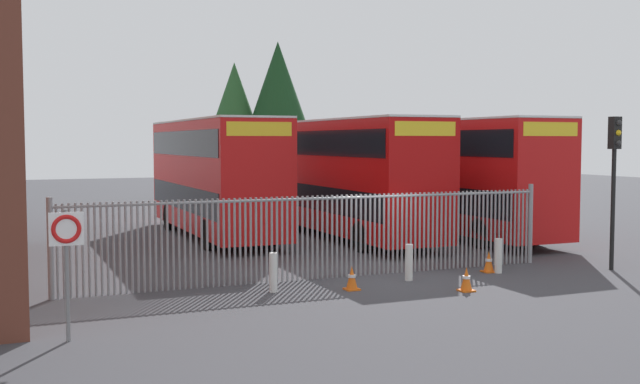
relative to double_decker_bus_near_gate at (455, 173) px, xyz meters
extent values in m
plane|color=#3D3D42|center=(-6.58, 1.68, -2.42)|extent=(100.00, 100.00, 0.00)
cylinder|color=gray|center=(-14.96, -6.32, -1.32)|extent=(0.06, 0.06, 2.20)
cylinder|color=gray|center=(-14.82, -6.32, -1.32)|extent=(0.06, 0.06, 2.20)
cylinder|color=gray|center=(-14.68, -6.32, -1.32)|extent=(0.06, 0.06, 2.20)
cylinder|color=gray|center=(-14.54, -6.32, -1.32)|extent=(0.06, 0.06, 2.20)
cylinder|color=gray|center=(-14.40, -6.32, -1.32)|extent=(0.06, 0.06, 2.20)
cylinder|color=gray|center=(-14.26, -6.32, -1.32)|extent=(0.06, 0.06, 2.20)
cylinder|color=gray|center=(-14.12, -6.32, -1.32)|extent=(0.06, 0.06, 2.20)
cylinder|color=gray|center=(-13.98, -6.32, -1.32)|extent=(0.06, 0.06, 2.20)
cylinder|color=gray|center=(-13.84, -6.32, -1.32)|extent=(0.06, 0.06, 2.20)
cylinder|color=gray|center=(-13.70, -6.32, -1.32)|extent=(0.06, 0.06, 2.20)
cylinder|color=gray|center=(-13.56, -6.32, -1.32)|extent=(0.06, 0.06, 2.20)
cylinder|color=gray|center=(-13.41, -6.32, -1.32)|extent=(0.06, 0.06, 2.20)
cylinder|color=gray|center=(-13.27, -6.32, -1.32)|extent=(0.06, 0.06, 2.20)
cylinder|color=gray|center=(-13.13, -6.32, -1.32)|extent=(0.06, 0.06, 2.20)
cylinder|color=gray|center=(-12.99, -6.32, -1.32)|extent=(0.06, 0.06, 2.20)
cylinder|color=gray|center=(-12.85, -6.32, -1.32)|extent=(0.06, 0.06, 2.20)
cylinder|color=gray|center=(-12.71, -6.32, -1.32)|extent=(0.06, 0.06, 2.20)
cylinder|color=gray|center=(-12.57, -6.32, -1.32)|extent=(0.06, 0.06, 2.20)
cylinder|color=gray|center=(-12.43, -6.32, -1.32)|extent=(0.06, 0.06, 2.20)
cylinder|color=gray|center=(-12.29, -6.32, -1.32)|extent=(0.06, 0.06, 2.20)
cylinder|color=gray|center=(-12.15, -6.32, -1.32)|extent=(0.06, 0.06, 2.20)
cylinder|color=gray|center=(-12.01, -6.32, -1.32)|extent=(0.06, 0.06, 2.20)
cylinder|color=gray|center=(-11.87, -6.32, -1.32)|extent=(0.06, 0.06, 2.20)
cylinder|color=gray|center=(-11.73, -6.32, -1.32)|extent=(0.06, 0.06, 2.20)
cylinder|color=gray|center=(-11.59, -6.32, -1.32)|extent=(0.06, 0.06, 2.20)
cylinder|color=gray|center=(-11.45, -6.32, -1.32)|extent=(0.06, 0.06, 2.20)
cylinder|color=gray|center=(-11.31, -6.32, -1.32)|extent=(0.06, 0.06, 2.20)
cylinder|color=gray|center=(-11.17, -6.32, -1.32)|extent=(0.06, 0.06, 2.20)
cylinder|color=gray|center=(-11.03, -6.32, -1.32)|extent=(0.06, 0.06, 2.20)
cylinder|color=gray|center=(-10.89, -6.32, -1.32)|extent=(0.06, 0.06, 2.20)
cylinder|color=gray|center=(-10.75, -6.32, -1.32)|extent=(0.06, 0.06, 2.20)
cylinder|color=gray|center=(-10.60, -6.32, -1.32)|extent=(0.06, 0.06, 2.20)
cylinder|color=gray|center=(-10.46, -6.32, -1.32)|extent=(0.06, 0.06, 2.20)
cylinder|color=gray|center=(-10.32, -6.32, -1.32)|extent=(0.06, 0.06, 2.20)
cylinder|color=gray|center=(-10.18, -6.32, -1.32)|extent=(0.06, 0.06, 2.20)
cylinder|color=gray|center=(-10.04, -6.32, -1.32)|extent=(0.06, 0.06, 2.20)
cylinder|color=gray|center=(-9.90, -6.32, -1.32)|extent=(0.06, 0.06, 2.20)
cylinder|color=gray|center=(-9.76, -6.32, -1.32)|extent=(0.06, 0.06, 2.20)
cylinder|color=gray|center=(-9.62, -6.32, -1.32)|extent=(0.06, 0.06, 2.20)
cylinder|color=gray|center=(-9.48, -6.32, -1.32)|extent=(0.06, 0.06, 2.20)
cylinder|color=gray|center=(-9.34, -6.32, -1.32)|extent=(0.06, 0.06, 2.20)
cylinder|color=gray|center=(-9.20, -6.32, -1.32)|extent=(0.06, 0.06, 2.20)
cylinder|color=gray|center=(-9.06, -6.32, -1.32)|extent=(0.06, 0.06, 2.20)
cylinder|color=gray|center=(-8.92, -6.32, -1.32)|extent=(0.06, 0.06, 2.20)
cylinder|color=gray|center=(-8.78, -6.32, -1.32)|extent=(0.06, 0.06, 2.20)
cylinder|color=gray|center=(-8.64, -6.32, -1.32)|extent=(0.06, 0.06, 2.20)
cylinder|color=gray|center=(-8.50, -6.32, -1.32)|extent=(0.06, 0.06, 2.20)
cylinder|color=gray|center=(-8.36, -6.32, -1.32)|extent=(0.06, 0.06, 2.20)
cylinder|color=gray|center=(-8.22, -6.32, -1.32)|extent=(0.06, 0.06, 2.20)
cylinder|color=gray|center=(-8.08, -6.32, -1.32)|extent=(0.06, 0.06, 2.20)
cylinder|color=gray|center=(-7.94, -6.32, -1.32)|extent=(0.06, 0.06, 2.20)
cylinder|color=gray|center=(-7.80, -6.32, -1.32)|extent=(0.06, 0.06, 2.20)
cylinder|color=gray|center=(-7.65, -6.32, -1.32)|extent=(0.06, 0.06, 2.20)
cylinder|color=gray|center=(-7.51, -6.32, -1.32)|extent=(0.06, 0.06, 2.20)
cylinder|color=gray|center=(-7.37, -6.32, -1.32)|extent=(0.06, 0.06, 2.20)
cylinder|color=gray|center=(-7.23, -6.32, -1.32)|extent=(0.06, 0.06, 2.20)
cylinder|color=gray|center=(-7.09, -6.32, -1.32)|extent=(0.06, 0.06, 2.20)
cylinder|color=gray|center=(-6.95, -6.32, -1.32)|extent=(0.06, 0.06, 2.20)
cylinder|color=gray|center=(-6.81, -6.32, -1.32)|extent=(0.06, 0.06, 2.20)
cylinder|color=gray|center=(-6.67, -6.32, -1.32)|extent=(0.06, 0.06, 2.20)
cylinder|color=gray|center=(-6.53, -6.32, -1.32)|extent=(0.06, 0.06, 2.20)
cylinder|color=gray|center=(-6.39, -6.32, -1.32)|extent=(0.06, 0.06, 2.20)
cylinder|color=gray|center=(-6.25, -6.32, -1.32)|extent=(0.06, 0.06, 2.20)
cylinder|color=gray|center=(-6.11, -6.32, -1.32)|extent=(0.06, 0.06, 2.20)
cylinder|color=gray|center=(-5.97, -6.32, -1.32)|extent=(0.06, 0.06, 2.20)
cylinder|color=gray|center=(-5.83, -6.32, -1.32)|extent=(0.06, 0.06, 2.20)
cylinder|color=gray|center=(-5.69, -6.32, -1.32)|extent=(0.06, 0.06, 2.20)
cylinder|color=gray|center=(-5.55, -6.32, -1.32)|extent=(0.06, 0.06, 2.20)
cylinder|color=gray|center=(-5.41, -6.32, -1.32)|extent=(0.06, 0.06, 2.20)
cylinder|color=gray|center=(-5.27, -6.32, -1.32)|extent=(0.06, 0.06, 2.20)
cylinder|color=gray|center=(-5.13, -6.32, -1.32)|extent=(0.06, 0.06, 2.20)
cylinder|color=gray|center=(-4.99, -6.32, -1.32)|extent=(0.06, 0.06, 2.20)
cylinder|color=gray|center=(-4.84, -6.32, -1.32)|extent=(0.06, 0.06, 2.20)
cylinder|color=gray|center=(-4.70, -6.32, -1.32)|extent=(0.06, 0.06, 2.20)
cylinder|color=gray|center=(-4.56, -6.32, -1.32)|extent=(0.06, 0.06, 2.20)
cylinder|color=gray|center=(-4.42, -6.32, -1.32)|extent=(0.06, 0.06, 2.20)
cylinder|color=gray|center=(-4.28, -6.32, -1.32)|extent=(0.06, 0.06, 2.20)
cylinder|color=gray|center=(-4.14, -6.32, -1.32)|extent=(0.06, 0.06, 2.20)
cylinder|color=gray|center=(-4.00, -6.32, -1.32)|extent=(0.06, 0.06, 2.20)
cylinder|color=gray|center=(-3.86, -6.32, -1.32)|extent=(0.06, 0.06, 2.20)
cylinder|color=gray|center=(-3.72, -6.32, -1.32)|extent=(0.06, 0.06, 2.20)
cylinder|color=gray|center=(-3.58, -6.32, -1.32)|extent=(0.06, 0.06, 2.20)
cylinder|color=gray|center=(-3.44, -6.32, -1.32)|extent=(0.06, 0.06, 2.20)
cylinder|color=gray|center=(-3.30, -6.32, -1.32)|extent=(0.06, 0.06, 2.20)
cylinder|color=gray|center=(-3.16, -6.32, -1.32)|extent=(0.06, 0.06, 2.20)
cylinder|color=gray|center=(-3.02, -6.32, -1.32)|extent=(0.06, 0.06, 2.20)
cylinder|color=gray|center=(-2.88, -6.32, -1.32)|extent=(0.06, 0.06, 2.20)
cylinder|color=gray|center=(-2.74, -6.32, -1.32)|extent=(0.06, 0.06, 2.20)
cylinder|color=gray|center=(-2.60, -6.32, -1.32)|extent=(0.06, 0.06, 2.20)
cylinder|color=gray|center=(-2.46, -6.32, -1.32)|extent=(0.06, 0.06, 2.20)
cylinder|color=gray|center=(-2.32, -6.32, -1.32)|extent=(0.06, 0.06, 2.20)
cylinder|color=gray|center=(-2.18, -6.32, -1.32)|extent=(0.06, 0.06, 2.20)
cylinder|color=gray|center=(-2.04, -6.32, -1.32)|extent=(0.06, 0.06, 2.20)
cylinder|color=gray|center=(-1.89, -6.32, -1.32)|extent=(0.06, 0.06, 2.20)
cylinder|color=gray|center=(-1.75, -6.32, -1.32)|extent=(0.06, 0.06, 2.20)
cylinder|color=gray|center=(-1.61, -6.32, -1.32)|extent=(0.06, 0.06, 2.20)
cylinder|color=gray|center=(-1.47, -6.32, -1.32)|extent=(0.06, 0.06, 2.20)
cylinder|color=gray|center=(-8.22, -6.32, -0.30)|extent=(13.49, 0.07, 0.07)
cylinder|color=gray|center=(-14.96, -6.32, -1.25)|extent=(0.14, 0.14, 2.35)
cylinder|color=gray|center=(-1.47, -6.32, -1.25)|extent=(0.14, 0.14, 2.35)
cube|color=red|center=(0.00, 0.01, -0.07)|extent=(2.50, 10.80, 4.00)
cube|color=black|center=(0.00, 0.01, -0.87)|extent=(2.54, 10.37, 0.90)
cube|color=black|center=(0.00, 0.01, 1.13)|extent=(2.54, 10.37, 0.90)
cube|color=yellow|center=(0.00, -5.34, 1.58)|extent=(2.12, 0.12, 0.44)
cube|color=silver|center=(0.00, 0.01, 1.96)|extent=(2.50, 10.80, 0.08)
cylinder|color=black|center=(-1.10, -3.34, -1.90)|extent=(0.30, 1.04, 1.04)
cylinder|color=black|center=(1.10, -3.34, -1.90)|extent=(0.30, 1.04, 1.04)
cylinder|color=black|center=(-1.10, 2.98, -1.90)|extent=(0.30, 1.04, 1.04)
cylinder|color=black|center=(1.10, 2.98, -1.90)|extent=(0.30, 1.04, 1.04)
cube|color=red|center=(-8.52, 3.29, -0.07)|extent=(2.50, 10.80, 4.00)
cube|color=black|center=(-8.52, 3.29, -0.87)|extent=(2.54, 10.37, 0.90)
cube|color=black|center=(-8.52, 3.29, 1.13)|extent=(2.54, 10.37, 0.90)
cube|color=yellow|center=(-8.52, -2.06, 1.58)|extent=(2.12, 0.12, 0.44)
cube|color=silver|center=(-8.52, 3.29, 1.96)|extent=(2.50, 10.80, 0.08)
cylinder|color=black|center=(-9.62, -0.06, -1.90)|extent=(0.30, 1.04, 1.04)
cylinder|color=black|center=(-7.42, -0.06, -1.90)|extent=(0.30, 1.04, 1.04)
cylinder|color=black|center=(-9.62, 6.26, -1.90)|extent=(0.30, 1.04, 1.04)
cylinder|color=black|center=(-7.42, 6.26, -1.90)|extent=(0.30, 1.04, 1.04)
cube|color=#B70C0C|center=(-4.04, 0.85, -0.07)|extent=(2.50, 10.80, 4.00)
cube|color=black|center=(-4.04, 0.85, -0.87)|extent=(2.54, 10.37, 0.90)
cube|color=black|center=(-4.04, 0.85, 1.13)|extent=(2.54, 10.37, 0.90)
cube|color=yellow|center=(-4.04, -4.50, 1.58)|extent=(2.12, 0.12, 0.44)
cube|color=silver|center=(-4.04, 0.85, 1.96)|extent=(2.50, 10.80, 0.08)
cylinder|color=black|center=(-5.14, -2.50, -1.90)|extent=(0.30, 1.04, 1.04)
cylinder|color=black|center=(-2.94, -2.50, -1.90)|extent=(0.30, 1.04, 1.04)
cylinder|color=black|center=(-5.14, 3.82, -1.90)|extent=(0.30, 1.04, 1.04)
cylinder|color=black|center=(-2.94, 3.82, -1.90)|extent=(0.30, 1.04, 1.04)
cube|color=red|center=(-0.54, 12.85, -0.07)|extent=(2.50, 10.80, 4.00)
cube|color=black|center=(-0.54, 12.85, -0.87)|extent=(2.54, 10.37, 0.90)
cube|color=black|center=(-0.54, 12.85, 1.13)|extent=(2.54, 10.37, 0.90)
cube|color=yellow|center=(-0.54, 7.50, 1.58)|extent=(2.12, 0.12, 0.44)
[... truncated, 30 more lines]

